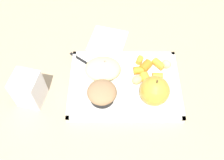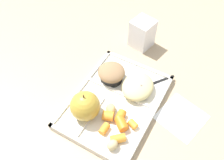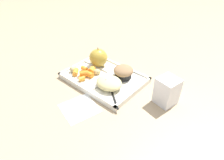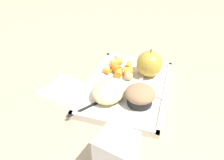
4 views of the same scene
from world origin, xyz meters
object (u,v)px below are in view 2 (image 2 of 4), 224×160
green_apple (85,106)px  bran_muffin (111,74)px  lunch_tray (115,102)px  plastic_fork (148,85)px  milk_carton (142,34)px

green_apple → bran_muffin: (0.14, -0.00, -0.01)m
lunch_tray → plastic_fork: 0.11m
plastic_fork → green_apple: bearing=148.1°
bran_muffin → plastic_fork: bearing=-73.3°
lunch_tray → bran_muffin: bearing=37.2°
bran_muffin → milk_carton: (0.19, -0.01, 0.01)m
bran_muffin → plastic_fork: (0.03, -0.11, -0.02)m
lunch_tray → green_apple: 0.10m
milk_carton → bran_muffin: bearing=-169.6°
lunch_tray → bran_muffin: size_ratio=3.95×
plastic_fork → milk_carton: 0.19m
plastic_fork → bran_muffin: bearing=106.7°
lunch_tray → milk_carton: milk_carton is taller
green_apple → lunch_tray: bearing=-32.1°
green_apple → plastic_fork: (0.17, -0.11, -0.04)m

